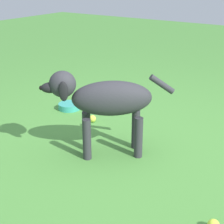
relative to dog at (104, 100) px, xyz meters
The scene contains 4 objects.
ground 0.51m from the dog, 48.78° to the right, with size 14.00×14.00×0.00m, color #478438.
dog is the anchor object (origin of this frame).
tennis_ball_1 0.74m from the dog, 45.79° to the left, with size 0.07×0.07×0.07m, color #C9D240.
water_bowl 1.09m from the dog, 55.98° to the left, with size 0.22×0.22×0.06m, color teal.
Camera 1 is at (-2.18, -1.23, 1.33)m, focal length 57.69 mm.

